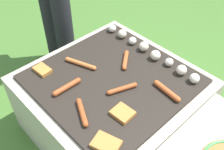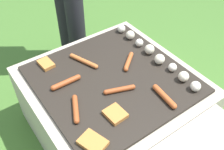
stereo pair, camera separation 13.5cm
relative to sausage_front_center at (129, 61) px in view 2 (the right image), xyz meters
The scene contains 12 objects.
ground_plane 0.47m from the sausage_front_center, 72.80° to the right, with size 14.00×14.00×0.00m, color #3D6628.
grill 0.28m from the sausage_front_center, 72.80° to the right, with size 0.84×0.84×0.43m.
sausage_front_right 0.31m from the sausage_front_center, ahead, with size 0.17×0.04×0.03m.
sausage_front_center is the anchor object (origin of this frame).
sausage_back_left 0.43m from the sausage_front_center, 72.78° to the right, with size 0.15×0.09×0.03m.
sausage_mid_left 0.22m from the sausage_front_center, 49.56° to the right, with size 0.07×0.16×0.02m.
sausage_back_right 0.25m from the sausage_front_center, 126.19° to the right, with size 0.18×0.08×0.02m.
sausage_back_center 0.37m from the sausage_front_center, 98.02° to the right, with size 0.03×0.17×0.03m.
bread_slice_left 0.38m from the sausage_front_center, 47.34° to the right, with size 0.10×0.09×0.02m.
bread_slice_center 0.46m from the sausage_front_center, 123.18° to the right, with size 0.10×0.07×0.02m.
bread_slice_right 0.54m from the sausage_front_center, 53.74° to the right, with size 0.13×0.11×0.02m.
mushroom_row 0.16m from the sausage_front_center, 70.99° to the left, with size 0.68×0.07×0.06m.
Camera 2 is at (0.81, -0.58, 1.38)m, focal length 42.00 mm.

